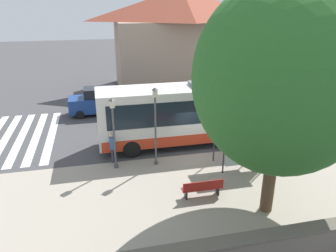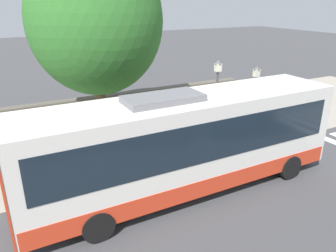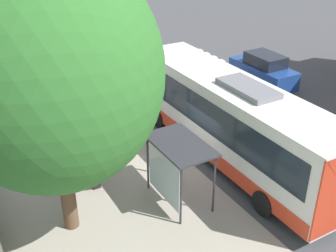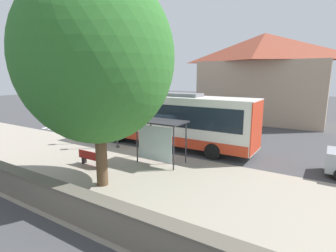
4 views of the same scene
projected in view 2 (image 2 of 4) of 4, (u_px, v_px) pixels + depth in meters
ground_plane at (171, 170)px, 13.94m from camera, size 120.00×120.00×0.00m
sidewalk_plaza at (131, 134)px, 17.64m from camera, size 9.00×44.00×0.02m
stone_wall at (107, 104)px, 20.77m from camera, size 0.60×20.00×1.16m
bus at (185, 142)px, 11.73m from camera, size 2.67×11.92×3.85m
bus_shelter at (115, 117)px, 14.02m from camera, size 1.69×2.76×2.50m
pedestrian at (263, 128)px, 15.70m from camera, size 0.34×0.23×1.74m
bench at (153, 123)px, 17.86m from camera, size 0.40×1.90×0.88m
street_lamp_near at (254, 99)px, 15.73m from camera, size 0.28×0.28×3.88m
street_lamp_far at (216, 99)px, 14.76m from camera, size 0.28×0.28×4.32m
shade_tree at (96, 21)px, 16.18m from camera, size 6.68×6.68×9.44m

